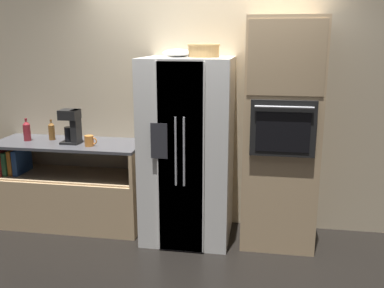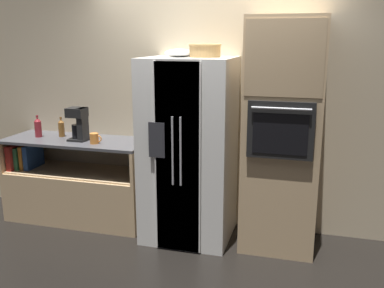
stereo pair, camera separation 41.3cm
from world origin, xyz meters
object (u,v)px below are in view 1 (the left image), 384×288
(mug, at_px, (89,141))
(coffee_maker, at_px, (72,125))
(wall_oven, at_px, (281,134))
(fruit_bowl, at_px, (178,53))
(wicker_basket, at_px, (204,50))
(bottle_tall, at_px, (27,131))
(refrigerator, at_px, (188,151))
(bottle_short, at_px, (52,131))

(mug, xyz_separation_m, coffee_maker, (-0.22, 0.08, 0.14))
(wall_oven, height_order, fruit_bowl, wall_oven)
(wicker_basket, bearing_deg, mug, -176.16)
(bottle_tall, height_order, mug, bottle_tall)
(wall_oven, xyz_separation_m, wicker_basket, (-0.75, -0.02, 0.79))
(bottle_tall, relative_size, coffee_maker, 0.68)
(wicker_basket, distance_m, bottle_tall, 2.10)
(bottle_tall, relative_size, mug, 1.85)
(refrigerator, relative_size, fruit_bowl, 6.23)
(coffee_maker, bearing_deg, wall_oven, 0.50)
(wall_oven, distance_m, mug, 1.92)
(bottle_tall, height_order, coffee_maker, coffee_maker)
(bottle_tall, distance_m, bottle_short, 0.25)
(bottle_tall, bearing_deg, mug, -8.69)
(refrigerator, height_order, wall_oven, wall_oven)
(wicker_basket, xyz_separation_m, mug, (-1.16, -0.08, -0.91))
(wicker_basket, bearing_deg, wall_oven, 1.50)
(fruit_bowl, xyz_separation_m, bottle_tall, (-1.66, 0.02, -0.82))
(fruit_bowl, xyz_separation_m, bottle_short, (-1.42, 0.11, -0.84))
(wall_oven, xyz_separation_m, fruit_bowl, (-1.01, -0.01, 0.76))
(wall_oven, height_order, coffee_maker, wall_oven)
(bottle_short, bearing_deg, coffee_maker, -21.98)
(wall_oven, xyz_separation_m, mug, (-1.91, -0.10, -0.12))
(wicker_basket, relative_size, coffee_maker, 0.87)
(wall_oven, distance_m, fruit_bowl, 1.26)
(fruit_bowl, relative_size, coffee_maker, 0.82)
(wall_oven, relative_size, coffee_maker, 6.14)
(refrigerator, height_order, mug, refrigerator)
(fruit_bowl, xyz_separation_m, coffee_maker, (-1.12, -0.01, -0.74))
(fruit_bowl, distance_m, bottle_tall, 1.86)
(wicker_basket, bearing_deg, bottle_tall, 178.89)
(bottle_short, bearing_deg, fruit_bowl, -4.34)
(refrigerator, xyz_separation_m, wall_oven, (0.90, 0.06, 0.19))
(refrigerator, bearing_deg, wicker_basket, 13.63)
(wicker_basket, height_order, bottle_tall, wicker_basket)
(refrigerator, bearing_deg, bottle_short, 174.09)
(refrigerator, relative_size, coffee_maker, 5.11)
(wicker_basket, relative_size, fruit_bowl, 1.06)
(wall_oven, bearing_deg, fruit_bowl, -179.65)
(refrigerator, xyz_separation_m, mug, (-1.01, -0.04, 0.07))
(bottle_short, bearing_deg, mug, -21.23)
(refrigerator, distance_m, wall_oven, 0.92)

